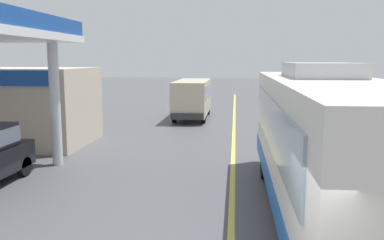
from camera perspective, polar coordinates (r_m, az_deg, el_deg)
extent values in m
plane|color=#4C4C51|center=(24.69, 5.94, -0.32)|extent=(120.00, 120.00, 0.00)
cube|color=#D8CC4C|center=(19.77, 5.88, -2.52)|extent=(0.16, 50.00, 0.01)
cube|color=silver|center=(9.86, 18.33, -2.98)|extent=(2.50, 11.00, 2.90)
cube|color=#1959B2|center=(10.13, 18.04, -9.09)|extent=(2.54, 11.04, 0.56)
cube|color=#8C9EAD|center=(9.59, 11.02, -0.28)|extent=(0.06, 9.35, 1.10)
cube|color=#B2B2B7|center=(10.66, 17.61, 6.71)|extent=(1.60, 2.80, 0.36)
cylinder|color=black|center=(13.19, 10.33, -5.97)|extent=(0.30, 1.00, 1.00)
cylinder|color=black|center=(13.54, 19.71, -5.96)|extent=(0.30, 1.00, 1.00)
cylinder|color=silver|center=(15.15, -18.71, 2.50)|extent=(0.36, 0.36, 4.60)
cube|color=beige|center=(20.00, -24.09, 1.83)|extent=(7.00, 4.40, 3.40)
cylinder|color=black|center=(14.35, -22.54, -6.06)|extent=(0.20, 0.64, 0.64)
cube|color=#BFB799|center=(26.13, 0.07, 3.28)|extent=(2.00, 6.00, 2.10)
cube|color=#8C9EAD|center=(26.10, 0.07, 4.16)|extent=(2.04, 5.10, 0.80)
cube|color=#2D2D33|center=(23.22, -0.73, 0.51)|extent=(1.90, 0.16, 0.36)
cylinder|color=black|center=(24.39, -2.49, 0.51)|extent=(0.22, 0.76, 0.76)
cylinder|color=black|center=(24.19, 1.64, 0.44)|extent=(0.22, 0.76, 0.76)
cylinder|color=black|center=(28.31, -1.28, 1.62)|extent=(0.22, 0.76, 0.76)
cylinder|color=black|center=(28.14, 2.28, 1.58)|extent=(0.22, 0.76, 0.76)
cylinder|color=#33333F|center=(14.93, -25.32, -5.31)|extent=(0.14, 0.14, 0.82)
cylinder|color=#268C3F|center=(14.73, -25.02, -2.85)|extent=(0.09, 0.09, 0.58)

